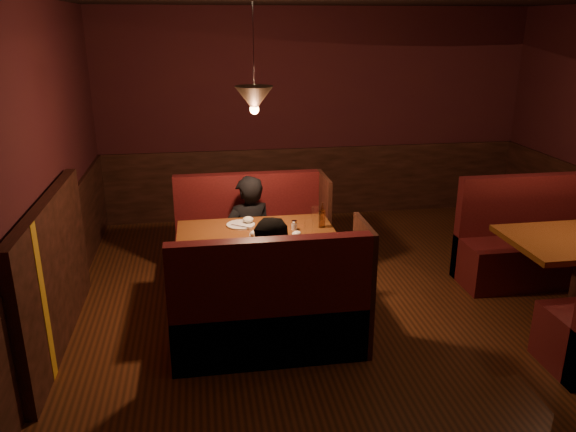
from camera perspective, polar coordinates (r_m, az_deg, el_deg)
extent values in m
cube|color=#3C1F10|center=(5.26, 10.60, -11.98)|extent=(6.00, 7.00, 0.01)
cube|color=#381015|center=(8.00, 2.86, 10.14)|extent=(6.00, 0.01, 2.90)
cube|color=#381015|center=(4.61, -26.01, 1.60)|extent=(0.01, 7.00, 2.90)
cube|color=black|center=(8.17, 2.79, 3.52)|extent=(6.00, 0.04, 1.00)
cube|color=black|center=(4.94, -24.14, -8.95)|extent=(0.04, 7.00, 1.00)
cube|color=black|center=(5.21, -22.67, -5.45)|extent=(0.10, 2.20, 1.30)
cube|color=gold|center=(4.71, -23.50, -8.16)|extent=(0.01, 0.12, 1.30)
cylinder|color=#333333|center=(4.98, -3.55, 16.36)|extent=(0.01, 0.01, 0.80)
cone|color=black|center=(5.02, -3.46, 11.79)|extent=(0.34, 0.34, 0.22)
sphere|color=#FFBF72|center=(5.03, -3.44, 10.77)|extent=(0.08, 0.08, 0.08)
cube|color=#552A0D|center=(5.33, -3.19, -1.95)|extent=(1.50, 0.91, 0.05)
cylinder|color=black|center=(5.48, -3.11, -5.86)|extent=(0.15, 0.15, 0.75)
cylinder|color=black|center=(5.64, -3.05, -9.12)|extent=(0.60, 0.60, 0.04)
cylinder|color=silver|center=(5.22, -2.30, -1.96)|extent=(0.30, 0.30, 0.02)
cube|color=black|center=(5.25, -1.87, -1.48)|extent=(0.10, 0.09, 0.04)
ellipsoid|color=silver|center=(5.15, -3.49, -1.82)|extent=(0.07, 0.07, 0.06)
cube|color=tan|center=(5.15, -1.93, -1.94)|extent=(0.08, 0.05, 0.03)
cylinder|color=silver|center=(5.09, -2.53, -2.35)|extent=(0.11, 0.10, 0.01)
cylinder|color=silver|center=(5.51, -4.83, -0.90)|extent=(0.28, 0.28, 0.02)
ellipsoid|color=beige|center=(5.54, -4.07, -0.36)|extent=(0.11, 0.11, 0.06)
cube|color=silver|center=(5.43, -4.85, -1.08)|extent=(0.18, 0.14, 0.00)
cylinder|color=white|center=(5.37, 0.64, -0.93)|extent=(0.06, 0.06, 0.09)
cylinder|color=white|center=(5.56, 2.74, 0.13)|extent=(0.08, 0.08, 0.16)
cylinder|color=white|center=(5.17, 2.12, -1.31)|extent=(0.08, 0.08, 0.16)
cylinder|color=#47230F|center=(5.43, 3.48, -0.28)|extent=(0.06, 0.06, 0.17)
cylinder|color=#47230F|center=(5.39, 3.51, 0.95)|extent=(0.03, 0.03, 0.07)
ellipsoid|color=white|center=(5.21, 0.87, -1.80)|extent=(0.12, 0.12, 0.05)
cube|color=#3F0E0F|center=(6.24, -3.86, -4.02)|extent=(1.60, 0.59, 0.48)
cube|color=#3F0E0F|center=(6.34, -4.12, -0.55)|extent=(1.60, 0.13, 1.12)
cube|color=black|center=(6.24, 3.62, -0.85)|extent=(0.04, 0.59, 1.12)
cube|color=#3F0E0F|center=(4.86, -2.09, -11.09)|extent=(1.60, 0.59, 0.48)
cube|color=#3F0E0F|center=(4.50, -1.77, -9.01)|extent=(1.60, 0.13, 1.12)
cube|color=black|center=(4.86, 7.60, -6.96)|extent=(0.04, 0.59, 1.12)
cylinder|color=black|center=(6.14, 27.02, -8.88)|extent=(0.61, 0.61, 0.04)
cube|color=#3F0E0F|center=(6.63, 23.44, -4.18)|extent=(1.55, 0.60, 0.49)
cube|color=#3F0E0F|center=(6.70, 22.77, -0.86)|extent=(1.55, 0.13, 1.14)
imported|color=black|center=(5.98, -4.08, 0.28)|extent=(0.63, 0.50, 1.53)
imported|color=black|center=(4.78, -1.23, -4.85)|extent=(0.81, 0.68, 1.49)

